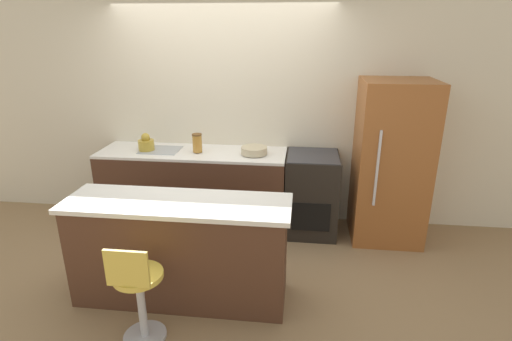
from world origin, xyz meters
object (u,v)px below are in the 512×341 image
Objects in this scene: refrigerator at (391,163)px; stool_chair at (139,294)px; oven_range at (311,194)px; mixing_bowl at (254,150)px; kettle at (146,143)px.

refrigerator reaches higher than stool_chair.
mixing_bowl is (-0.65, -0.03, 0.50)m from oven_range.
oven_range is 0.93m from refrigerator.
refrigerator is 2.87m from stool_chair.
stool_chair is at bearing -71.70° from kettle.
kettle is at bearing -179.00° from oven_range.
mixing_bowl is (0.62, 1.89, 0.54)m from stool_chair.
oven_range is 0.82m from mixing_bowl.
stool_chair is (-2.10, -1.90, -0.46)m from refrigerator.
refrigerator reaches higher than oven_range.
kettle is at bearing 180.00° from mixing_bowl.
oven_range is at bearing 1.00° from kettle.
mixing_bowl reaches higher than stool_chair.
refrigerator is at bearing 0.31° from mixing_bowl.
refrigerator is at bearing 42.15° from stool_chair.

